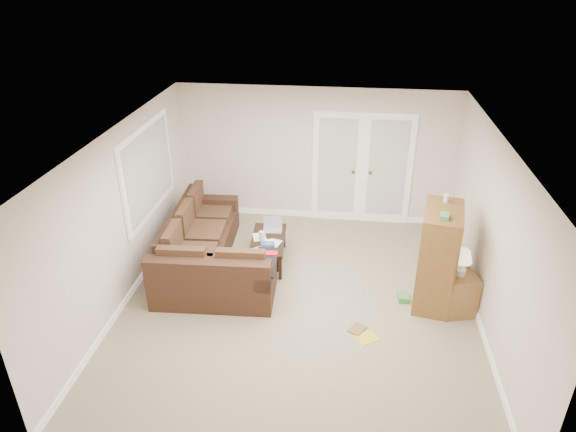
# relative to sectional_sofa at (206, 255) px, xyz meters

# --- Properties ---
(floor) EXTENTS (5.50, 5.50, 0.00)m
(floor) POSITION_rel_sectional_sofa_xyz_m (1.53, -0.60, -0.32)
(floor) COLOR gray
(floor) RESTS_ON ground
(ceiling) EXTENTS (5.00, 5.50, 0.02)m
(ceiling) POSITION_rel_sectional_sofa_xyz_m (1.53, -0.60, 2.18)
(ceiling) COLOR white
(ceiling) RESTS_ON wall_back
(wall_left) EXTENTS (0.02, 5.50, 2.50)m
(wall_left) POSITION_rel_sectional_sofa_xyz_m (-0.97, -0.60, 0.93)
(wall_left) COLOR silver
(wall_left) RESTS_ON floor
(wall_right) EXTENTS (0.02, 5.50, 2.50)m
(wall_right) POSITION_rel_sectional_sofa_xyz_m (4.03, -0.60, 0.93)
(wall_right) COLOR silver
(wall_right) RESTS_ON floor
(wall_back) EXTENTS (5.00, 0.02, 2.50)m
(wall_back) POSITION_rel_sectional_sofa_xyz_m (1.53, 2.15, 0.93)
(wall_back) COLOR silver
(wall_back) RESTS_ON floor
(wall_front) EXTENTS (5.00, 0.02, 2.50)m
(wall_front) POSITION_rel_sectional_sofa_xyz_m (1.53, -3.35, 0.93)
(wall_front) COLOR silver
(wall_front) RESTS_ON floor
(baseboards) EXTENTS (5.00, 5.50, 0.10)m
(baseboards) POSITION_rel_sectional_sofa_xyz_m (1.53, -0.60, -0.27)
(baseboards) COLOR white
(baseboards) RESTS_ON floor
(french_doors) EXTENTS (1.80, 0.05, 2.13)m
(french_doors) POSITION_rel_sectional_sofa_xyz_m (2.38, 2.12, 0.71)
(french_doors) COLOR white
(french_doors) RESTS_ON floor
(window_left) EXTENTS (0.05, 1.92, 1.42)m
(window_left) POSITION_rel_sectional_sofa_xyz_m (-0.94, 0.40, 1.23)
(window_left) COLOR white
(window_left) RESTS_ON wall_left
(sectional_sofa) EXTENTS (1.91, 2.71, 0.83)m
(sectional_sofa) POSITION_rel_sectional_sofa_xyz_m (0.00, 0.00, 0.00)
(sectional_sofa) COLOR #3C2417
(sectional_sofa) RESTS_ON floor
(coffee_table) EXTENTS (0.61, 1.10, 0.73)m
(coffee_table) POSITION_rel_sectional_sofa_xyz_m (0.92, 0.45, -0.09)
(coffee_table) COLOR black
(coffee_table) RESTS_ON floor
(tv_armoire) EXTENTS (0.66, 0.99, 1.58)m
(tv_armoire) POSITION_rel_sectional_sofa_xyz_m (3.44, -0.30, 0.42)
(tv_armoire) COLOR brown
(tv_armoire) RESTS_ON floor
(side_cabinet) EXTENTS (0.57, 0.57, 0.99)m
(side_cabinet) POSITION_rel_sectional_sofa_xyz_m (3.73, -0.51, 0.03)
(side_cabinet) COLOR olive
(side_cabinet) RESTS_ON floor
(space_heater) EXTENTS (0.15, 0.13, 0.34)m
(space_heater) POSITION_rel_sectional_sofa_xyz_m (3.63, 1.85, -0.16)
(space_heater) COLOR white
(space_heater) RESTS_ON floor
(floor_magazine) EXTENTS (0.36, 0.35, 0.01)m
(floor_magazine) POSITION_rel_sectional_sofa_xyz_m (2.50, -1.25, -0.32)
(floor_magazine) COLOR gold
(floor_magazine) RESTS_ON floor
(floor_greenbox) EXTENTS (0.17, 0.21, 0.08)m
(floor_greenbox) POSITION_rel_sectional_sofa_xyz_m (3.04, -0.34, -0.28)
(floor_greenbox) COLOR #429247
(floor_greenbox) RESTS_ON floor
(floor_book) EXTENTS (0.28, 0.29, 0.02)m
(floor_book) POSITION_rel_sectional_sofa_xyz_m (2.30, -1.06, -0.31)
(floor_book) COLOR brown
(floor_book) RESTS_ON floor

